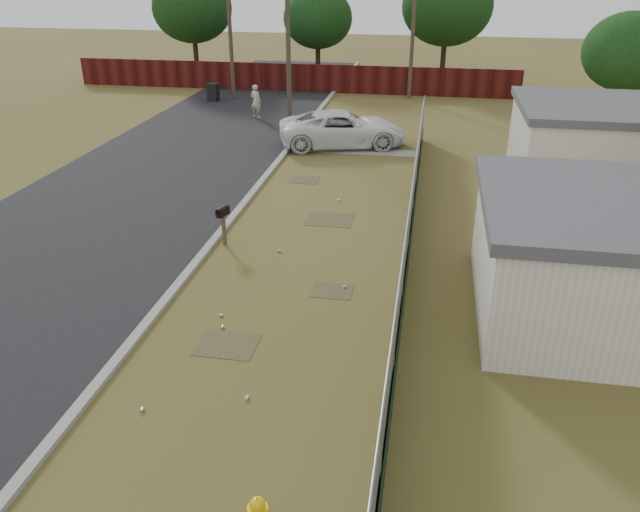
% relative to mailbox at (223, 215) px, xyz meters
% --- Properties ---
extents(ground, '(120.00, 120.00, 0.00)m').
position_rel_mailbox_xyz_m(ground, '(2.60, -0.40, -1.00)').
color(ground, brown).
rests_on(ground, ground).
extents(street, '(15.10, 60.00, 0.12)m').
position_rel_mailbox_xyz_m(street, '(-4.16, 7.65, -0.98)').
color(street, black).
rests_on(street, ground).
extents(chainlink_fence, '(0.10, 27.06, 2.02)m').
position_rel_mailbox_xyz_m(chainlink_fence, '(5.72, 0.63, -0.20)').
color(chainlink_fence, gray).
rests_on(chainlink_fence, ground).
extents(privacy_fence, '(30.00, 0.12, 1.80)m').
position_rel_mailbox_xyz_m(privacy_fence, '(-3.40, 24.60, -0.10)').
color(privacy_fence, '#4D1410').
rests_on(privacy_fence, ground).
extents(utility_poles, '(12.60, 8.24, 9.00)m').
position_rel_mailbox_xyz_m(utility_poles, '(-1.07, 20.27, 3.69)').
color(utility_poles, '#4C4233').
rests_on(utility_poles, ground).
extents(houses, '(9.30, 17.24, 3.10)m').
position_rel_mailbox_xyz_m(houses, '(12.30, 2.73, 0.56)').
color(houses, white).
rests_on(houses, ground).
extents(horizon_trees, '(33.32, 31.94, 7.78)m').
position_rel_mailbox_xyz_m(horizon_trees, '(3.44, 23.16, 3.63)').
color(horizon_trees, '#342417').
rests_on(horizon_trees, ground).
extents(mailbox, '(0.32, 0.55, 1.27)m').
position_rel_mailbox_xyz_m(mailbox, '(0.00, 0.00, 0.00)').
color(mailbox, brown).
rests_on(mailbox, ground).
extents(pickup_truck, '(6.49, 4.31, 1.66)m').
position_rel_mailbox_xyz_m(pickup_truck, '(2.01, 11.88, -0.17)').
color(pickup_truck, white).
rests_on(pickup_truck, ground).
extents(pedestrian, '(0.78, 0.66, 1.84)m').
position_rel_mailbox_xyz_m(pedestrian, '(-3.58, 16.77, -0.08)').
color(pedestrian, beige).
rests_on(pedestrian, ground).
extents(trash_bin, '(0.71, 0.78, 1.07)m').
position_rel_mailbox_xyz_m(trash_bin, '(-7.48, 20.78, -0.45)').
color(trash_bin, black).
rests_on(trash_bin, ground).
extents(scattered_litter, '(3.35, 12.55, 0.07)m').
position_rel_mailbox_xyz_m(scattered_litter, '(2.18, -3.15, -0.96)').
color(scattered_litter, silver).
rests_on(scattered_litter, ground).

